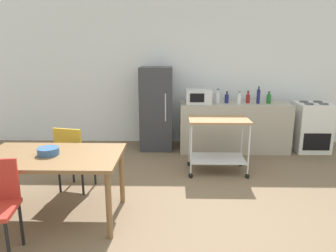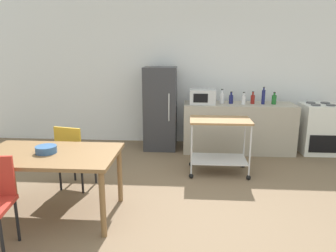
# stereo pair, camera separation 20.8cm
# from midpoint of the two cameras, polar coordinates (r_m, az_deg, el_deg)

# --- Properties ---
(ground_plane) EXTENTS (12.00, 12.00, 0.00)m
(ground_plane) POSITION_cam_midpoint_polar(r_m,az_deg,el_deg) (3.66, 2.75, -16.90)
(ground_plane) COLOR brown
(back_wall) EXTENTS (8.40, 0.12, 2.90)m
(back_wall) POSITION_cam_midpoint_polar(r_m,az_deg,el_deg) (6.36, 2.18, 9.99)
(back_wall) COLOR white
(back_wall) RESTS_ON ground_plane
(kitchen_counter) EXTENTS (2.00, 0.64, 0.90)m
(kitchen_counter) POSITION_cam_midpoint_polar(r_m,az_deg,el_deg) (6.00, 10.80, -0.14)
(kitchen_counter) COLOR #A89E8E
(kitchen_counter) RESTS_ON ground_plane
(dining_table) EXTENTS (1.50, 0.90, 0.75)m
(dining_table) POSITION_cam_midpoint_polar(r_m,az_deg,el_deg) (3.71, -21.81, -6.04)
(dining_table) COLOR brown
(dining_table) RESTS_ON ground_plane
(chair_mustard) EXTENTS (0.48, 0.48, 0.89)m
(chair_mustard) POSITION_cam_midpoint_polar(r_m,az_deg,el_deg) (4.38, -18.06, -4.84)
(chair_mustard) COLOR gold
(chair_mustard) RESTS_ON ground_plane
(stove_oven) EXTENTS (0.60, 0.61, 0.92)m
(stove_oven) POSITION_cam_midpoint_polar(r_m,az_deg,el_deg) (6.42, 23.64, -0.15)
(stove_oven) COLOR white
(stove_oven) RESTS_ON ground_plane
(refrigerator) EXTENTS (0.60, 0.63, 1.55)m
(refrigerator) POSITION_cam_midpoint_polar(r_m,az_deg,el_deg) (5.96, -3.11, 3.19)
(refrigerator) COLOR #333338
(refrigerator) RESTS_ON ground_plane
(kitchen_cart) EXTENTS (0.91, 0.57, 0.85)m
(kitchen_cart) POSITION_cam_midpoint_polar(r_m,az_deg,el_deg) (4.84, 7.84, -1.88)
(kitchen_cart) COLOR olive
(kitchen_cart) RESTS_ON ground_plane
(microwave) EXTENTS (0.46, 0.35, 0.26)m
(microwave) POSITION_cam_midpoint_polar(r_m,az_deg,el_deg) (5.75, 4.54, 5.35)
(microwave) COLOR silver
(microwave) RESTS_ON kitchen_counter
(bottle_sesame_oil) EXTENTS (0.08, 0.08, 0.26)m
(bottle_sesame_oil) POSITION_cam_midpoint_polar(r_m,az_deg,el_deg) (5.86, 7.98, 5.15)
(bottle_sesame_oil) COLOR silver
(bottle_sesame_oil) RESTS_ON kitchen_counter
(bottle_soda) EXTENTS (0.08, 0.08, 0.22)m
(bottle_soda) POSITION_cam_midpoint_polar(r_m,az_deg,el_deg) (5.88, 9.59, 4.95)
(bottle_soda) COLOR navy
(bottle_soda) RESTS_ON kitchen_counter
(bottle_sparkling_water) EXTENTS (0.07, 0.07, 0.22)m
(bottle_sparkling_water) POSITION_cam_midpoint_polar(r_m,az_deg,el_deg) (5.82, 11.77, 4.79)
(bottle_sparkling_water) COLOR silver
(bottle_sparkling_water) RESTS_ON kitchen_counter
(bottle_olive_oil) EXTENTS (0.07, 0.07, 0.22)m
(bottle_olive_oil) POSITION_cam_midpoint_polar(r_m,az_deg,el_deg) (5.96, 13.30, 4.90)
(bottle_olive_oil) COLOR maroon
(bottle_olive_oil) RESTS_ON kitchen_counter
(bottle_soy_sauce) EXTENTS (0.06, 0.06, 0.31)m
(bottle_soy_sauce) POSITION_cam_midpoint_polar(r_m,az_deg,el_deg) (5.95, 15.09, 5.24)
(bottle_soy_sauce) COLOR navy
(bottle_soy_sauce) RESTS_ON kitchen_counter
(bottle_wine) EXTENTS (0.08, 0.08, 0.22)m
(bottle_wine) POSITION_cam_midpoint_polar(r_m,az_deg,el_deg) (6.01, 16.84, 4.77)
(bottle_wine) COLOR #1E6628
(bottle_wine) RESTS_ON kitchen_counter
(fruit_bowl) EXTENTS (0.23, 0.23, 0.08)m
(fruit_bowl) POSITION_cam_midpoint_polar(r_m,az_deg,el_deg) (3.69, -22.40, -4.27)
(fruit_bowl) COLOR #33598C
(fruit_bowl) RESTS_ON dining_table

